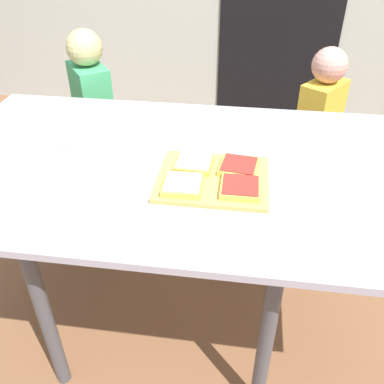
% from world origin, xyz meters
% --- Properties ---
extents(ground_plane, '(16.00, 16.00, 0.00)m').
position_xyz_m(ground_plane, '(0.00, 0.00, 0.00)').
color(ground_plane, brown).
extents(dining_table, '(1.58, 0.94, 0.76)m').
position_xyz_m(dining_table, '(0.00, 0.00, 0.68)').
color(dining_table, '#ACA6B5').
rests_on(dining_table, ground).
extents(cutting_board, '(0.33, 0.28, 0.01)m').
position_xyz_m(cutting_board, '(0.15, -0.09, 0.77)').
color(cutting_board, tan).
rests_on(cutting_board, dining_table).
extents(pizza_slice_near_right, '(0.11, 0.12, 0.02)m').
position_xyz_m(pizza_slice_near_right, '(0.24, -0.15, 0.78)').
color(pizza_slice_near_right, gold).
rests_on(pizza_slice_near_right, cutting_board).
extents(pizza_slice_near_left, '(0.12, 0.12, 0.02)m').
position_xyz_m(pizza_slice_near_left, '(0.07, -0.16, 0.78)').
color(pizza_slice_near_left, gold).
rests_on(pizza_slice_near_left, cutting_board).
extents(pizza_slice_far_right, '(0.13, 0.13, 0.02)m').
position_xyz_m(pizza_slice_far_right, '(0.23, -0.04, 0.78)').
color(pizza_slice_far_right, gold).
rests_on(pizza_slice_far_right, cutting_board).
extents(pizza_slice_far_left, '(0.12, 0.12, 0.02)m').
position_xyz_m(pizza_slice_far_left, '(0.09, -0.04, 0.78)').
color(pizza_slice_far_left, gold).
rests_on(pizza_slice_far_left, cutting_board).
extents(plate_white_left, '(0.19, 0.19, 0.01)m').
position_xyz_m(plate_white_left, '(-0.30, 0.10, 0.76)').
color(plate_white_left, white).
rests_on(plate_white_left, dining_table).
extents(child_left, '(0.26, 0.28, 0.99)m').
position_xyz_m(child_left, '(-0.51, 0.67, 0.56)').
color(child_left, '#252D37').
rests_on(child_left, ground).
extents(child_right, '(0.25, 0.28, 0.90)m').
position_xyz_m(child_right, '(0.61, 0.87, 0.52)').
color(child_right, '#433147').
rests_on(child_right, ground).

